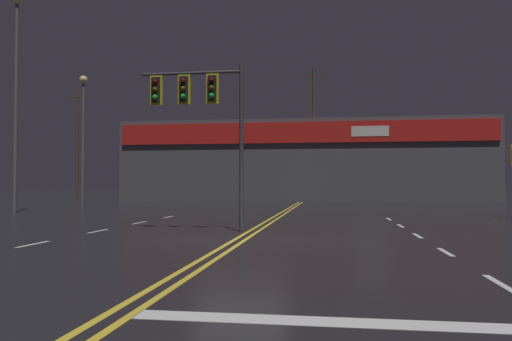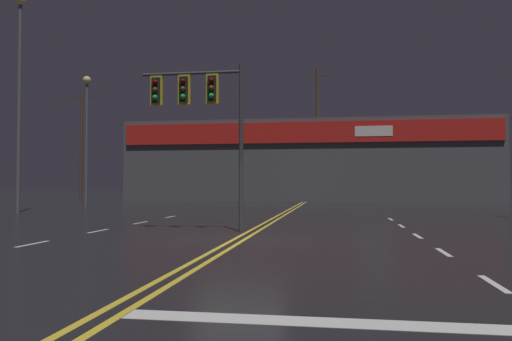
{
  "view_description": "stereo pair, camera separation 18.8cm",
  "coord_description": "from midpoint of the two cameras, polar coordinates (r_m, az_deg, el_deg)",
  "views": [
    {
      "loc": [
        2.45,
        -13.61,
        1.53
      ],
      "look_at": [
        0.0,
        3.03,
        2.0
      ],
      "focal_mm": 35.0,
      "sensor_mm": 36.0,
      "label": 1
    },
    {
      "loc": [
        2.63,
        -13.58,
        1.53
      ],
      "look_at": [
        0.0,
        3.03,
        2.0
      ],
      "focal_mm": 35.0,
      "sensor_mm": 36.0,
      "label": 2
    }
  ],
  "objects": [
    {
      "name": "utility_pole_row",
      "position": [
        45.03,
        6.28,
        3.77
      ],
      "size": [
        46.98,
        0.26,
        11.96
      ],
      "color": "#4C3828",
      "rests_on": "ground"
    },
    {
      "name": "traffic_signal_median",
      "position": [
        16.65,
        -7.0,
        7.83
      ],
      "size": [
        3.42,
        0.36,
        5.46
      ],
      "color": "#38383D",
      "rests_on": "ground"
    },
    {
      "name": "building_backdrop",
      "position": [
        49.43,
        5.42,
        0.97
      ],
      "size": [
        34.1,
        10.23,
        7.47
      ],
      "color": "#4C4C51",
      "rests_on": "ground"
    },
    {
      "name": "streetlight_median_approach",
      "position": [
        36.59,
        -19.3,
        5.22
      ],
      "size": [
        0.56,
        0.56,
        9.06
      ],
      "color": "#59595E",
      "rests_on": "ground"
    },
    {
      "name": "ground_plane",
      "position": [
        13.92,
        -2.22,
        -7.91
      ],
      "size": [
        200.0,
        200.0,
        0.0
      ],
      "primitive_type": "plane",
      "color": "black"
    },
    {
      "name": "road_markings",
      "position": [
        12.27,
        0.93,
        -8.74
      ],
      "size": [
        14.98,
        60.0,
        0.01
      ],
      "color": "gold",
      "rests_on": "ground"
    },
    {
      "name": "streetlight_far_left",
      "position": [
        30.43,
        -25.89,
        9.59
      ],
      "size": [
        0.56,
        0.56,
        11.89
      ],
      "color": "#59595E",
      "rests_on": "ground"
    }
  ]
}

